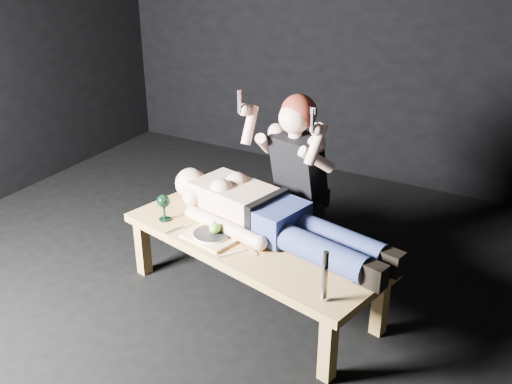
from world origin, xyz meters
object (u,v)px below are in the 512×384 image
table (252,270)px  goblet (164,208)px  serving_tray (211,237)px  lying_man (274,214)px  kneeling_woman (305,180)px  carving_knife (325,277)px

table → goblet: 0.70m
serving_tray → goblet: bearing=172.4°
lying_man → serving_tray: (-0.31, -0.24, -0.13)m
table → lying_man: bearing=68.8°
goblet → table: bearing=5.5°
kneeling_woman → goblet: size_ratio=7.15×
kneeling_woman → carving_knife: size_ratio=4.42×
kneeling_woman → goblet: kneeling_woman is taller
table → kneeling_woman: 0.71m
table → serving_tray: serving_tray is taller
kneeling_woman → goblet: (-0.71, -0.62, -0.11)m
serving_tray → carving_knife: (0.86, -0.26, 0.14)m
goblet → carving_knife: 1.30m
kneeling_woman → serving_tray: size_ratio=4.00×
lying_man → kneeling_woman: bearing=102.1°
table → carving_knife: (0.64, -0.37, 0.37)m
serving_tray → carving_knife: 0.91m
kneeling_woman → serving_tray: kneeling_woman is taller
table → lying_man: 0.40m
table → serving_tray: size_ratio=5.31×
lying_man → goblet: 0.73m
table → serving_tray: 0.34m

